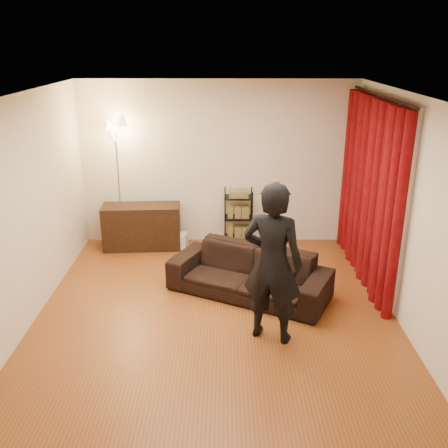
{
  "coord_description": "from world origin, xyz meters",
  "views": [
    {
      "loc": [
        0.11,
        -5.55,
        3.25
      ],
      "look_at": [
        0.1,
        0.3,
        1.1
      ],
      "focal_mm": 40.0,
      "sensor_mm": 36.0,
      "label": 1
    }
  ],
  "objects_px": {
    "wire_shelf": "(238,218)",
    "person": "(272,263)",
    "media_cabinet": "(142,227)",
    "floor_lamp": "(119,185)",
    "storage_boxes": "(178,241)",
    "sofa": "(249,273)"
  },
  "relations": [
    {
      "from": "wire_shelf",
      "to": "person",
      "type": "bearing_deg",
      "value": -91.25
    },
    {
      "from": "media_cabinet",
      "to": "floor_lamp",
      "type": "relative_size",
      "value": 0.59
    },
    {
      "from": "wire_shelf",
      "to": "storage_boxes",
      "type": "bearing_deg",
      "value": -178.85
    },
    {
      "from": "person",
      "to": "media_cabinet",
      "type": "bearing_deg",
      "value": -32.98
    },
    {
      "from": "storage_boxes",
      "to": "floor_lamp",
      "type": "bearing_deg",
      "value": 176.2
    },
    {
      "from": "sofa",
      "to": "person",
      "type": "relative_size",
      "value": 1.14
    },
    {
      "from": "wire_shelf",
      "to": "floor_lamp",
      "type": "xyz_separation_m",
      "value": [
        -1.93,
        -0.09,
        0.58
      ]
    },
    {
      "from": "media_cabinet",
      "to": "storage_boxes",
      "type": "relative_size",
      "value": 4.04
    },
    {
      "from": "storage_boxes",
      "to": "wire_shelf",
      "type": "xyz_separation_m",
      "value": [
        1.01,
        0.15,
        0.36
      ]
    },
    {
      "from": "sofa",
      "to": "person",
      "type": "height_order",
      "value": "person"
    },
    {
      "from": "person",
      "to": "floor_lamp",
      "type": "xyz_separation_m",
      "value": [
        -2.23,
        2.7,
        0.13
      ]
    },
    {
      "from": "sofa",
      "to": "storage_boxes",
      "type": "relative_size",
      "value": 6.88
    },
    {
      "from": "media_cabinet",
      "to": "wire_shelf",
      "type": "xyz_separation_m",
      "value": [
        1.59,
        0.11,
        0.12
      ]
    },
    {
      "from": "media_cabinet",
      "to": "storage_boxes",
      "type": "distance_m",
      "value": 0.63
    },
    {
      "from": "storage_boxes",
      "to": "floor_lamp",
      "type": "relative_size",
      "value": 0.15
    },
    {
      "from": "sofa",
      "to": "wire_shelf",
      "type": "height_order",
      "value": "wire_shelf"
    },
    {
      "from": "person",
      "to": "floor_lamp",
      "type": "bearing_deg",
      "value": -28.68
    },
    {
      "from": "media_cabinet",
      "to": "floor_lamp",
      "type": "distance_m",
      "value": 0.78
    },
    {
      "from": "wire_shelf",
      "to": "floor_lamp",
      "type": "relative_size",
      "value": 0.46
    },
    {
      "from": "storage_boxes",
      "to": "wire_shelf",
      "type": "height_order",
      "value": "wire_shelf"
    },
    {
      "from": "sofa",
      "to": "wire_shelf",
      "type": "bearing_deg",
      "value": 119.78
    },
    {
      "from": "sofa",
      "to": "media_cabinet",
      "type": "distance_m",
      "value": 2.36
    }
  ]
}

